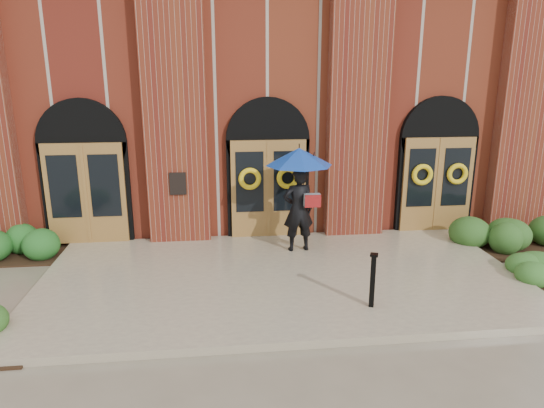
{
  "coord_description": "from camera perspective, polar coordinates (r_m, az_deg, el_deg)",
  "views": [
    {
      "loc": [
        -1.27,
        -9.24,
        4.29
      ],
      "look_at": [
        -0.1,
        1.0,
        1.47
      ],
      "focal_mm": 32.0,
      "sensor_mm": 36.0,
      "label": 1
    }
  ],
  "objects": [
    {
      "name": "hedge_wall_left",
      "position": [
        13.13,
        -29.1,
        -4.14
      ],
      "size": [
        2.74,
        1.1,
        0.7
      ],
      "primitive_type": "ellipsoid",
      "color": "#1F551C",
      "rests_on": "ground"
    },
    {
      "name": "hedge_front_right",
      "position": [
        11.69,
        27.27,
        -6.73
      ],
      "size": [
        1.38,
        1.18,
        0.49
      ],
      "primitive_type": "ellipsoid",
      "color": "#2D5C21",
      "rests_on": "ground"
    },
    {
      "name": "metal_post",
      "position": [
        8.99,
        11.77,
        -8.65
      ],
      "size": [
        0.18,
        0.18,
        1.02
      ],
      "rotation": [
        0.0,
        0.0,
        -0.39
      ],
      "color": "black",
      "rests_on": "landing"
    },
    {
      "name": "hedge_wall_right",
      "position": [
        13.44,
        27.54,
        -3.46
      ],
      "size": [
        2.86,
        1.14,
        0.73
      ],
      "primitive_type": "ellipsoid",
      "color": "#284E1B",
      "rests_on": "ground"
    },
    {
      "name": "landing",
      "position": [
        10.37,
        1.11,
        -8.67
      ],
      "size": [
        10.0,
        5.3,
        0.15
      ],
      "primitive_type": "cube",
      "color": "tan",
      "rests_on": "ground"
    },
    {
      "name": "man_with_umbrella",
      "position": [
        11.24,
        3.18,
        2.87
      ],
      "size": [
        1.69,
        1.69,
        2.46
      ],
      "rotation": [
        0.0,
        0.0,
        3.24
      ],
      "color": "black",
      "rests_on": "landing"
    },
    {
      "name": "ground",
      "position": [
        10.27,
        1.22,
        -9.39
      ],
      "size": [
        90.0,
        90.0,
        0.0
      ],
      "primitive_type": "plane",
      "color": "gray",
      "rests_on": "ground"
    },
    {
      "name": "church_building",
      "position": [
        18.09,
        -2.53,
        12.79
      ],
      "size": [
        16.2,
        12.53,
        7.0
      ],
      "color": "maroon",
      "rests_on": "ground"
    }
  ]
}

